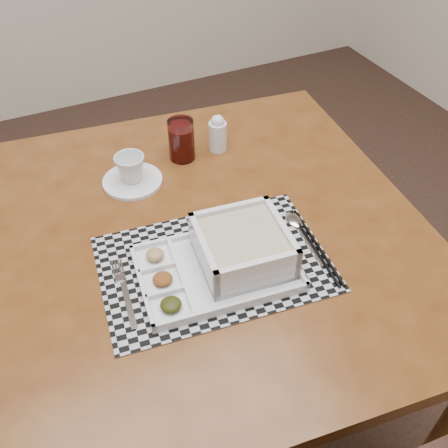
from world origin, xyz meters
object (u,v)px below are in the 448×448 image
(serving_tray, at_px, (234,254))
(creamer_bottle, at_px, (218,134))
(dining_table, at_px, (199,254))
(juice_glass, at_px, (182,141))
(cup, at_px, (131,168))

(serving_tray, height_order, creamer_bottle, creamer_bottle)
(dining_table, height_order, juice_glass, juice_glass)
(cup, height_order, juice_glass, juice_glass)
(serving_tray, distance_m, cup, 0.38)
(dining_table, bearing_deg, serving_tray, -78.21)
(serving_tray, height_order, cup, serving_tray)
(dining_table, height_order, cup, cup)
(dining_table, distance_m, serving_tray, 0.18)
(cup, bearing_deg, creamer_bottle, 23.68)
(dining_table, bearing_deg, creamer_bottle, 57.24)
(creamer_bottle, bearing_deg, juice_glass, 177.98)
(cup, xyz_separation_m, creamer_bottle, (0.26, 0.04, 0.00))
(cup, relative_size, juice_glass, 0.67)
(serving_tray, xyz_separation_m, cup, (-0.11, 0.36, 0.01))
(serving_tray, height_order, juice_glass, juice_glass)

